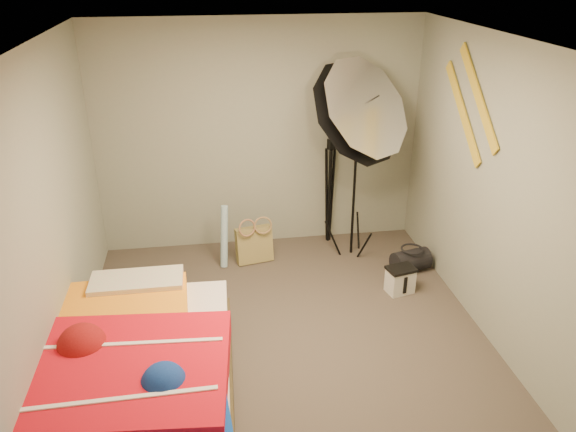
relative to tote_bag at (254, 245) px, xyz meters
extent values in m
plane|color=brown|center=(0.13, -1.52, -0.20)|extent=(4.00, 4.00, 0.00)
plane|color=silver|center=(0.13, -1.52, 2.30)|extent=(4.00, 4.00, 0.00)
plane|color=gray|center=(0.13, 0.48, 1.05)|extent=(3.50, 0.00, 3.50)
plane|color=gray|center=(0.13, -3.52, 1.05)|extent=(3.50, 0.00, 3.50)
plane|color=gray|center=(-1.62, -1.52, 1.05)|extent=(0.00, 4.00, 4.00)
plane|color=gray|center=(1.88, -1.52, 1.05)|extent=(0.00, 4.00, 4.00)
cube|color=tan|center=(0.00, 0.00, 0.00)|extent=(0.42, 0.24, 0.40)
cylinder|color=#5CA3BF|center=(-0.32, -0.03, 0.14)|extent=(0.14, 0.21, 0.67)
cube|color=silver|center=(1.36, -0.84, -0.07)|extent=(0.28, 0.23, 0.25)
cylinder|color=black|center=(1.61, -0.46, -0.08)|extent=(0.43, 0.32, 0.24)
cube|color=gold|center=(1.86, -0.92, 1.75)|extent=(0.02, 0.91, 0.78)
cube|color=gold|center=(1.86, -0.67, 1.55)|extent=(0.02, 0.91, 0.78)
cube|color=#41351E|center=(-1.11, -2.16, -0.06)|extent=(1.58, 2.20, 0.28)
cube|color=white|center=(-1.11, -2.16, 0.18)|extent=(1.53, 2.15, 0.19)
cube|color=orange|center=(-1.26, -1.67, 0.32)|extent=(1.21, 1.07, 0.15)
cube|color=red|center=(-1.07, -2.32, 0.34)|extent=(1.45, 1.25, 0.17)
cube|color=#E7A8A9|center=(-1.08, -1.25, 0.36)|extent=(0.75, 0.34, 0.15)
cylinder|color=black|center=(1.09, 0.02, 0.68)|extent=(0.04, 0.04, 1.76)
cube|color=black|center=(1.09, 0.02, 1.51)|extent=(0.09, 0.09, 0.11)
cone|color=silver|center=(1.01, -0.20, 1.45)|extent=(1.13, 1.29, 1.29)
cylinder|color=black|center=(0.90, 0.36, 0.36)|extent=(0.05, 0.05, 1.11)
cube|color=black|center=(0.90, 0.36, 0.97)|extent=(0.09, 0.09, 0.11)
camera|label=1|loc=(-0.44, -5.34, 2.86)|focal=35.00mm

